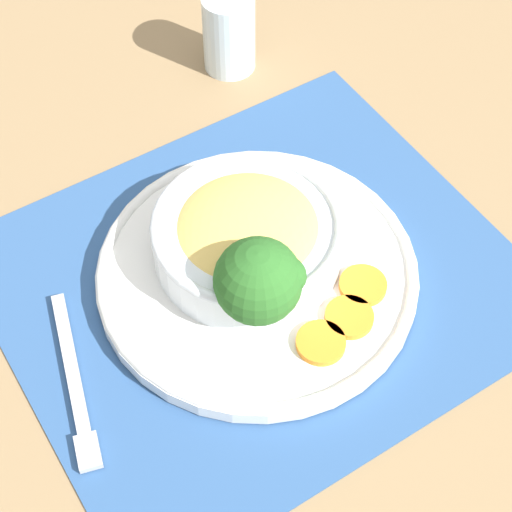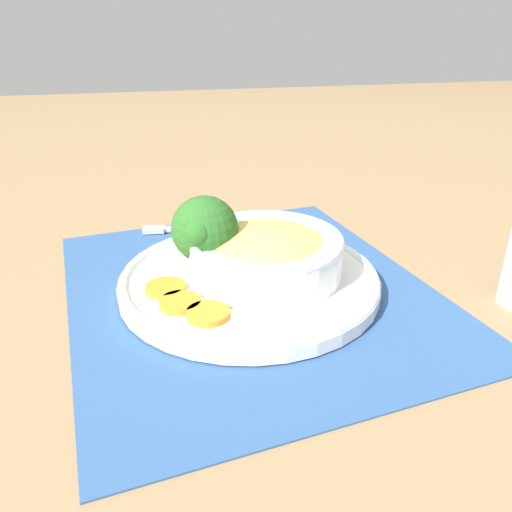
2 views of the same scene
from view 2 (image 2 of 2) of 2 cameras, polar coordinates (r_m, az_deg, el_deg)
The scene contains 9 objects.
ground_plane at distance 0.61m, azimuth -0.75°, elevation -3.86°, with size 4.00×4.00×0.00m, color #8C704C.
placemat at distance 0.61m, azimuth -0.75°, elevation -3.70°, with size 0.53×0.47×0.00m.
plate at distance 0.60m, azimuth -0.76°, elevation -2.59°, with size 0.31×0.31×0.02m.
bowl at distance 0.59m, azimuth 1.24°, elevation 0.39°, with size 0.18×0.18×0.06m.
broccoli_floret at distance 0.59m, azimuth -5.89°, elevation 2.99°, with size 0.08×0.08×0.10m.
carrot_slice_near at distance 0.57m, azimuth -10.32°, elevation -3.63°, with size 0.05×0.05×0.01m.
carrot_slice_middle at distance 0.54m, azimuth -8.65°, elevation -5.30°, with size 0.05×0.05×0.01m.
carrot_slice_far at distance 0.52m, azimuth -5.49°, elevation -6.57°, with size 0.05×0.05×0.01m.
fork at distance 0.78m, azimuth -7.51°, elevation 3.14°, with size 0.04×0.18×0.01m.
Camera 2 is at (-0.52, 0.12, 0.30)m, focal length 35.00 mm.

